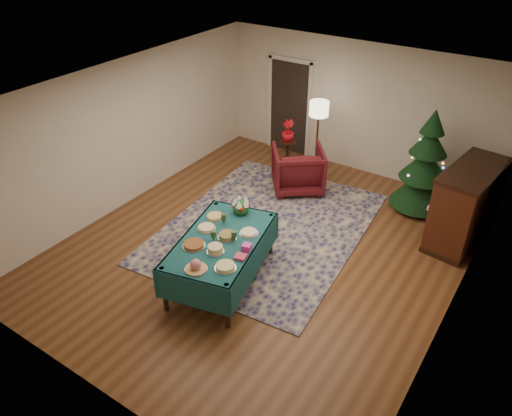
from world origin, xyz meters
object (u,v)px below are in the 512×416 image
Objects in this scene: potted_plant at (288,135)px; piano at (466,206)px; gift_box at (247,247)px; side_table at (287,156)px; christmas_tree at (425,166)px; armchair at (298,167)px; floor_lamp at (319,113)px; buffet_table at (221,248)px.

potted_plant is 0.28× the size of piano.
gift_box is 4.02m from potted_plant.
side_table is at bearing 112.23° from gift_box.
gift_box is 3.86m from piano.
side_table is 0.34× the size of christmas_tree.
potted_plant is 0.24× the size of christmas_tree.
armchair is at bearing -163.65° from christmas_tree.
floor_lamp reaches higher than side_table.
christmas_tree is (1.82, 3.74, 0.27)m from buffet_table.
potted_plant reaches higher than gift_box.
buffet_table is at bearing -83.41° from floor_lamp.
floor_lamp is at bearing 14.53° from potted_plant.
gift_box is 0.26× the size of potted_plant.
side_table is (-0.60, -0.16, -1.04)m from floor_lamp.
buffet_table reaches higher than side_table.
floor_lamp is 0.84m from potted_plant.
armchair is at bearing -179.41° from piano.
piano reaches higher than gift_box.
side_table is at bearing -165.47° from floor_lamp.
piano is (3.78, -0.60, -0.12)m from potted_plant.
floor_lamp reaches higher than gift_box.
buffet_table is 1.10× the size of christmas_tree.
christmas_tree is 1.18× the size of piano.
armchair is at bearing 97.99° from buffet_table.
armchair is (-0.90, 3.09, -0.32)m from gift_box.
floor_lamp is (-0.92, 3.87, 0.54)m from gift_box.
buffet_table is at bearing -74.24° from side_table.
christmas_tree is (2.27, -0.12, -0.47)m from floor_lamp.
gift_box is at bearing -76.66° from floor_lamp.
floor_lamp is 1.21m from side_table.
side_table is (-0.62, 0.63, -0.17)m from armchair.
side_table is (-1.05, 3.71, -0.29)m from buffet_table.
potted_plant is (-0.62, 0.63, 0.29)m from armchair.
side_table is at bearing -179.37° from christmas_tree.
armchair is 0.59× the size of piano.
christmas_tree is at bearing -3.14° from floor_lamp.
floor_lamp reaches higher than potted_plant.
gift_box is at bearing -67.77° from potted_plant.
buffet_table is at bearing 179.54° from gift_box.
piano is (2.73, 3.12, 0.06)m from buffet_table.
buffet_table is 3.86m from potted_plant.
christmas_tree reaches higher than armchair.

